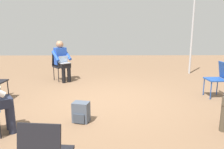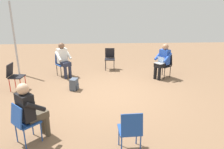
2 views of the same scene
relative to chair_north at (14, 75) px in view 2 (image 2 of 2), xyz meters
name	(u,v)px [view 2 (image 2 of 2)]	position (x,y,z in m)	size (l,w,h in m)	color
ground_plane	(110,94)	(-0.49, -2.95, -0.50)	(16.43, 16.43, 0.00)	brown
chair_north	(14,75)	(0.00, 0.00, 0.00)	(0.44, 0.47, 0.85)	black
chair_southeast	(165,64)	(0.98, -4.99, 0.00)	(0.58, 0.58, 0.85)	black
chair_west	(130,129)	(-3.16, -3.19, 0.00)	(0.46, 0.42, 0.85)	#1E4799
chair_northeast	(62,62)	(1.35, -1.23, 0.00)	(0.58, 0.57, 0.85)	#1E4799
chair_northwest	(23,121)	(-2.79, -1.20, 0.00)	(0.58, 0.58, 0.85)	#1E4799
chair_east	(110,57)	(2.06, -3.03, 0.00)	(0.45, 0.42, 0.85)	black
person_with_laptop	(163,59)	(0.87, -4.86, 0.20)	(0.63, 0.64, 1.24)	black
person_in_white	(63,58)	(1.21, -1.32, 0.20)	(0.63, 0.63, 1.24)	#23283D
person_in_black	(30,109)	(-2.67, -1.31, 0.20)	(0.63, 0.63, 1.24)	#4C4233
backpack_near_laptop_user	(74,85)	(-0.09, -1.82, -0.34)	(0.32, 0.29, 0.36)	#475160
tent_pole_far	(15,39)	(1.57, 0.45, 0.83)	(0.07, 0.07, 2.65)	#B2B2B7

